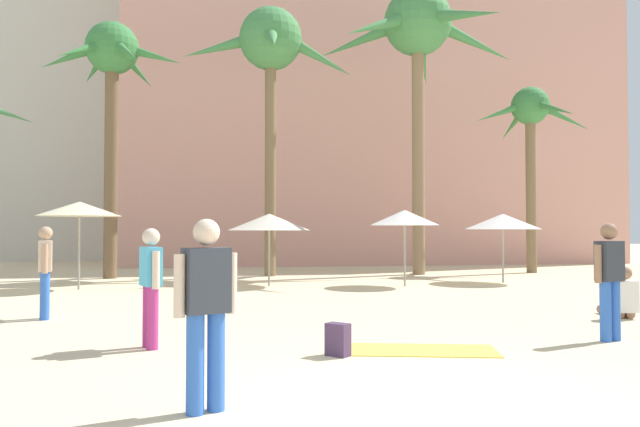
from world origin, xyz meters
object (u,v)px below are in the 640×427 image
palm_tree_far_right (531,124)px  palm_tree_right (112,70)px  person_near_right (610,276)px  backpack (338,340)px  beach_towel (422,350)px  cafe_umbrella_2 (503,222)px  palm_tree_far_left (418,36)px  palm_tree_left (270,51)px  cafe_umbrella_1 (269,222)px  cafe_umbrella_3 (405,218)px  cafe_umbrella_0 (80,209)px  person_far_right (621,299)px  person_mid_center (45,268)px  person_far_left (151,282)px  person_mid_left (206,306)px

palm_tree_far_right → palm_tree_right: bearing=-179.1°
person_near_right → backpack: bearing=-103.2°
beach_towel → palm_tree_far_right: bearing=56.5°
palm_tree_right → cafe_umbrella_2: bearing=-16.4°
palm_tree_far_left → palm_tree_left: size_ratio=1.10×
palm_tree_far_right → person_near_right: size_ratio=4.16×
palm_tree_left → cafe_umbrella_2: size_ratio=4.18×
beach_towel → cafe_umbrella_1: bearing=97.9°
palm_tree_far_left → cafe_umbrella_3: 8.38m
palm_tree_left → cafe_umbrella_2: 10.07m
cafe_umbrella_0 → person_far_right: (11.22, -7.11, -1.87)m
palm_tree_far_right → person_far_right: (-4.35, -11.23, -5.39)m
person_far_right → person_mid_center: bearing=90.9°
palm_tree_left → backpack: (-0.12, -13.69, -7.87)m
cafe_umbrella_1 → beach_towel: (1.35, -9.74, -1.86)m
person_far_right → cafe_umbrella_2: bearing=-0.7°
palm_tree_far_right → cafe_umbrella_2: size_ratio=3.10×
palm_tree_far_right → cafe_umbrella_1: palm_tree_far_right is taller
palm_tree_right → cafe_umbrella_1: 8.15m
cafe_umbrella_2 → person_mid_center: cafe_umbrella_2 is taller
person_far_left → person_far_right: 8.44m
cafe_umbrella_1 → backpack: bearing=-88.9°
backpack → person_mid_left: 2.80m
palm_tree_left → palm_tree_right: (-5.43, -0.23, -0.98)m
cafe_umbrella_3 → person_mid_center: size_ratio=1.31×
cafe_umbrella_0 → person_near_right: bearing=-44.0°
palm_tree_far_right → cafe_umbrella_3: (-6.46, -4.56, -3.74)m
palm_tree_far_right → person_mid_left: (-11.77, -15.87, -4.79)m
backpack → palm_tree_left: bearing=45.0°
palm_tree_far_right → person_mid_left: bearing=-126.6°
palm_tree_far_right → person_far_left: (-12.62, -12.82, -4.83)m
palm_tree_left → backpack: bearing=-90.5°
palm_tree_far_right → cafe_umbrella_2: bearing=-128.4°
backpack → person_far_right: size_ratio=0.44×
beach_towel → person_mid_center: person_mid_center is taller
palm_tree_far_right → cafe_umbrella_1: 11.68m
palm_tree_right → person_mid_left: bearing=-76.7°
palm_tree_far_right → person_far_right: bearing=-111.2°
cafe_umbrella_3 → palm_tree_far_left: bearing=66.7°
palm_tree_far_right → person_near_right: 15.39m
palm_tree_left → palm_tree_right: bearing=-177.5°
palm_tree_left → cafe_umbrella_0: (-5.53, -4.11, -5.86)m
cafe_umbrella_0 → person_far_right: 13.41m
palm_tree_far_left → cafe_umbrella_0: size_ratio=4.42×
palm_tree_right → person_near_right: 17.25m
palm_tree_left → person_far_left: bearing=-101.4°
palm_tree_right → beach_towel: 16.41m
palm_tree_far_left → palm_tree_left: (-5.48, 0.14, -0.80)m
palm_tree_right → backpack: bearing=-68.5°
cafe_umbrella_3 → backpack: size_ratio=5.28×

